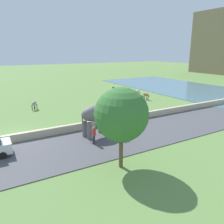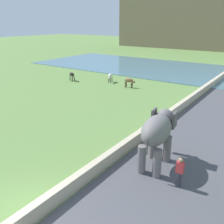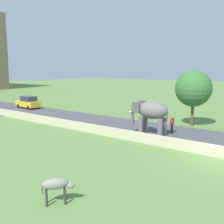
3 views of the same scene
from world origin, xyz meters
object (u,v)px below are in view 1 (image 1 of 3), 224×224
(elephant, at_px, (97,115))
(cow_white, at_px, (138,91))
(cow_black, at_px, (113,88))
(person_beside_elephant, at_px, (94,135))
(cow_grey, at_px, (34,104))
(cow_brown, at_px, (146,95))

(elephant, relative_size, cow_white, 2.52)
(cow_black, bearing_deg, cow_white, 25.79)
(person_beside_elephant, distance_m, cow_black, 24.49)
(cow_white, distance_m, cow_grey, 17.98)
(person_beside_elephant, height_order, cow_grey, person_beside_elephant)
(cow_black, height_order, cow_grey, same)
(cow_grey, bearing_deg, cow_white, 92.75)
(cow_white, bearing_deg, elephant, -47.35)
(elephant, relative_size, cow_brown, 2.50)
(cow_black, bearing_deg, cow_brown, 9.06)
(cow_grey, distance_m, cow_brown, 17.21)
(person_beside_elephant, bearing_deg, elephant, 145.98)
(cow_white, bearing_deg, cow_brown, -15.28)
(person_beside_elephant, bearing_deg, cow_grey, -172.78)
(cow_grey, bearing_deg, elephant, 13.39)
(cow_brown, bearing_deg, cow_white, 164.72)
(cow_white, xyz_separation_m, cow_brown, (3.51, -0.96, 0.00))
(cow_black, height_order, cow_brown, same)
(elephant, xyz_separation_m, cow_black, (-18.42, 12.63, -1.20))
(elephant, xyz_separation_m, person_beside_elephant, (1.79, -1.21, -1.16))
(elephant, height_order, cow_grey, elephant)
(cow_black, relative_size, cow_brown, 0.99)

